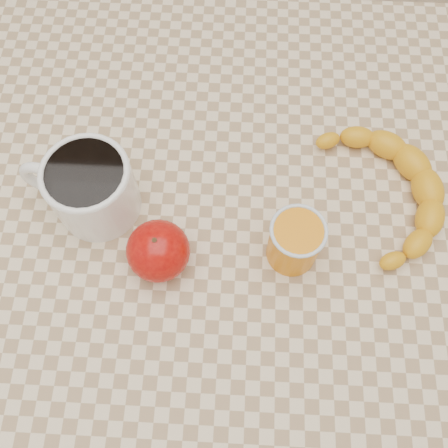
{
  "coord_description": "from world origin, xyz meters",
  "views": [
    {
      "loc": [
        0.01,
        -0.24,
        1.33
      ],
      "look_at": [
        0.0,
        0.0,
        0.77
      ],
      "focal_mm": 40.0,
      "sensor_mm": 36.0,
      "label": 1
    }
  ],
  "objects_px": {
    "table": "(224,253)",
    "apple": "(158,251)",
    "banana": "(387,191)",
    "coffee_mug": "(89,187)",
    "orange_juice_glass": "(295,242)"
  },
  "relations": [
    {
      "from": "table",
      "to": "apple",
      "type": "xyz_separation_m",
      "value": [
        -0.07,
        -0.04,
        0.12
      ]
    },
    {
      "from": "apple",
      "to": "banana",
      "type": "xyz_separation_m",
      "value": [
        0.28,
        0.1,
        -0.02
      ]
    },
    {
      "from": "coffee_mug",
      "to": "banana",
      "type": "xyz_separation_m",
      "value": [
        0.37,
        0.03,
        -0.03
      ]
    },
    {
      "from": "table",
      "to": "apple",
      "type": "height_order",
      "value": "apple"
    },
    {
      "from": "coffee_mug",
      "to": "orange_juice_glass",
      "type": "xyz_separation_m",
      "value": [
        0.25,
        -0.05,
        -0.01
      ]
    },
    {
      "from": "table",
      "to": "banana",
      "type": "relative_size",
      "value": 2.94
    },
    {
      "from": "coffee_mug",
      "to": "banana",
      "type": "distance_m",
      "value": 0.37
    },
    {
      "from": "coffee_mug",
      "to": "apple",
      "type": "bearing_deg",
      "value": -39.29
    },
    {
      "from": "apple",
      "to": "orange_juice_glass",
      "type": "bearing_deg",
      "value": 6.22
    },
    {
      "from": "orange_juice_glass",
      "to": "apple",
      "type": "xyz_separation_m",
      "value": [
        -0.16,
        -0.02,
        -0.0
      ]
    },
    {
      "from": "table",
      "to": "orange_juice_glass",
      "type": "height_order",
      "value": "orange_juice_glass"
    },
    {
      "from": "apple",
      "to": "banana",
      "type": "height_order",
      "value": "apple"
    },
    {
      "from": "orange_juice_glass",
      "to": "apple",
      "type": "relative_size",
      "value": 0.8
    },
    {
      "from": "coffee_mug",
      "to": "orange_juice_glass",
      "type": "distance_m",
      "value": 0.25
    },
    {
      "from": "orange_juice_glass",
      "to": "banana",
      "type": "distance_m",
      "value": 0.15
    }
  ]
}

